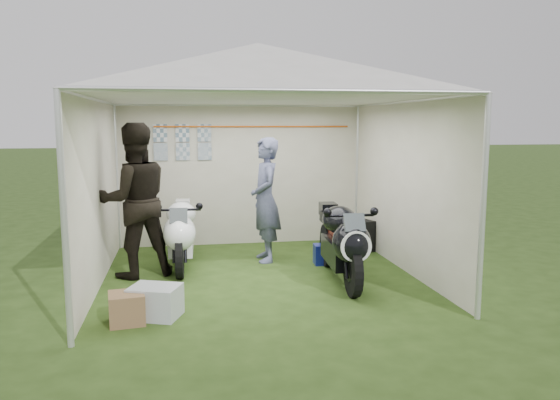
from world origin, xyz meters
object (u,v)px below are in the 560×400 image
at_px(person_dark_jacket, 134,201).
at_px(person_blue_jacket, 266,200).
at_px(paddock_stand, 327,254).
at_px(crate_1, 127,308).
at_px(motorcycle_black, 342,240).
at_px(crate_0, 155,302).
at_px(motorcycle_white, 181,231).
at_px(equipment_box, 356,236).
at_px(canopy_tent, 257,78).

bearing_deg(person_dark_jacket, person_blue_jacket, 177.86).
xyz_separation_m(paddock_stand, person_dark_jacket, (-2.64, -0.15, 0.86)).
distance_m(paddock_stand, crate_1, 3.23).
bearing_deg(motorcycle_black, paddock_stand, 90.00).
distance_m(paddock_stand, crate_0, 2.93).
relative_size(motorcycle_white, paddock_stand, 4.98).
distance_m(motorcycle_white, person_dark_jacket, 0.83).
bearing_deg(person_blue_jacket, motorcycle_white, -84.82).
height_order(paddock_stand, equipment_box, equipment_box).
distance_m(motorcycle_white, paddock_stand, 2.10).
bearing_deg(motorcycle_black, equipment_box, 69.76).
xyz_separation_m(motorcycle_white, crate_0, (-0.28, -1.96, -0.35)).
distance_m(person_dark_jacket, crate_1, 1.96).
distance_m(motorcycle_black, paddock_stand, 1.00).
distance_m(canopy_tent, person_blue_jacket, 1.84).
height_order(motorcycle_white, person_dark_jacket, person_dark_jacket).
height_order(motorcycle_black, crate_0, motorcycle_black).
relative_size(motorcycle_black, crate_1, 5.76).
height_order(crate_0, crate_1, crate_0).
bearing_deg(person_dark_jacket, canopy_tent, 153.61).
bearing_deg(crate_1, motorcycle_black, 21.42).
relative_size(motorcycle_black, equipment_box, 4.10).
relative_size(motorcycle_white, motorcycle_black, 0.95).
distance_m(motorcycle_white, crate_1, 2.19).
bearing_deg(motorcycle_black, person_dark_jacket, 167.30).
bearing_deg(person_blue_jacket, equipment_box, 99.80).
relative_size(paddock_stand, crate_0, 0.76).
relative_size(motorcycle_white, equipment_box, 3.87).
bearing_deg(motorcycle_white, paddock_stand, -2.64).
bearing_deg(crate_0, motorcycle_black, 21.02).
bearing_deg(canopy_tent, crate_1, -135.75).
bearing_deg(motorcycle_black, crate_1, -154.86).
xyz_separation_m(motorcycle_white, person_dark_jacket, (-0.59, -0.33, 0.49)).
height_order(motorcycle_white, paddock_stand, motorcycle_white).
bearing_deg(person_blue_jacket, canopy_tent, -18.67).
relative_size(equipment_box, crate_0, 0.98).
bearing_deg(person_blue_jacket, motorcycle_black, 29.02).
bearing_deg(motorcycle_white, crate_1, -102.29).
distance_m(motorcycle_black, equipment_box, 1.77).
height_order(person_dark_jacket, crate_1, person_dark_jacket).
relative_size(motorcycle_black, person_blue_jacket, 1.11).
xyz_separation_m(person_dark_jacket, crate_0, (0.31, -1.63, -0.84)).
xyz_separation_m(canopy_tent, crate_0, (-1.28, -1.39, -2.41)).
xyz_separation_m(person_blue_jacket, crate_1, (-1.77, -2.26, -0.75)).
bearing_deg(person_dark_jacket, motorcycle_black, 145.99).
xyz_separation_m(person_blue_jacket, crate_0, (-1.49, -2.13, -0.74)).
xyz_separation_m(motorcycle_white, equipment_box, (2.70, 0.50, -0.27)).
bearing_deg(motorcycle_white, motorcycle_black, -26.17).
distance_m(equipment_box, crate_0, 3.87).
relative_size(person_dark_jacket, person_blue_jacket, 1.12).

